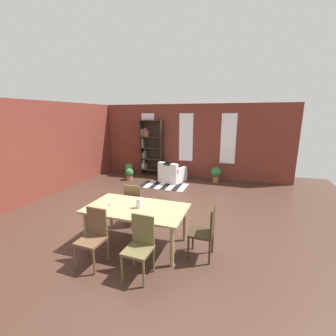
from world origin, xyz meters
The scene contains 20 objects.
ground_plane centered at (0.00, 0.00, 0.00)m, with size 10.70×10.70×0.00m, color #3E281F.
back_wall_brick centered at (0.00, 4.17, 1.42)m, with size 7.91×0.12×2.85m, color maroon.
left_wall_brick centered at (-3.52, 0.00, 1.42)m, with size 0.12×9.23×2.85m, color maroon.
window_pane_0 centered at (-1.61, 4.10, 1.56)m, with size 0.55×0.02×1.85m, color white.
window_pane_1 centered at (0.00, 4.10, 1.56)m, with size 0.55×0.02×1.85m, color white.
window_pane_2 centered at (1.61, 4.10, 1.56)m, with size 0.55×0.02×1.85m, color white.
dining_table centered at (0.34, -1.02, 0.68)m, with size 1.87×1.03×0.76m.
vase_on_table centered at (0.40, -1.02, 0.85)m, with size 0.11×0.11×0.18m, color silver.
tealight_candle_0 centered at (-0.18, -1.08, 0.78)m, with size 0.04×0.04×0.04m, color silver.
tealight_candle_1 centered at (0.48, -0.93, 0.78)m, with size 0.04×0.04×0.04m, color silver.
dining_chair_head_right centered at (1.65, -1.02, 0.51)m, with size 0.40×0.40×0.95m.
dining_chair_far_left centered at (-0.07, -0.28, 0.51)m, with size 0.43×0.43×0.95m.
dining_chair_near_right centered at (0.77, -1.76, 0.51)m, with size 0.41×0.41×0.95m.
dining_chair_near_left centered at (-0.08, -1.76, 0.51)m, with size 0.41×0.41×0.95m.
bookshelf_tall centered at (-1.45, 3.92, 1.14)m, with size 0.91×0.33×2.24m.
armchair_white centered at (-0.29, 3.22, 0.28)m, with size 0.99×0.99×0.75m.
potted_plant_by_shelf centered at (-2.29, 3.59, 0.26)m, with size 0.34×0.34×0.46m.
potted_plant_corner centered at (1.27, 3.67, 0.33)m, with size 0.39×0.39×0.57m.
potted_plant_window centered at (-1.91, 2.91, 0.24)m, with size 0.32×0.32×0.44m.
striped_rug centered at (-0.42, 2.62, 0.00)m, with size 1.63×0.87×0.01m.
Camera 1 is at (2.16, -4.56, 2.45)m, focal length 24.18 mm.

